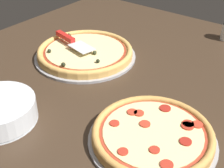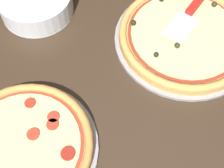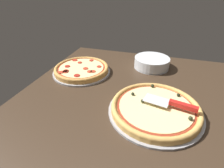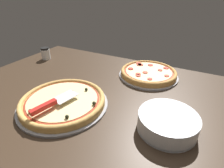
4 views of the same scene
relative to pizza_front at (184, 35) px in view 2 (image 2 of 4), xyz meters
The scene contains 7 objects.
ground_plane 10.04cm from the pizza_front, 91.90° to the left, with size 137.88×121.78×3.60cm, color #38281C.
pizza_pan_front 2.17cm from the pizza_front, 165.48° to the left, with size 41.59×41.59×1.00cm, color #939399.
pizza_front is the anchor object (origin of this frame).
pizza_pan_back 54.59cm from the pizza_front, 61.95° to the left, with size 36.08×36.08×1.00cm, color #939399.
pizza_back 54.54cm from the pizza_front, 61.98° to the left, with size 33.92×33.92×3.24cm.
serving_spatula 8.87cm from the pizza_front, 91.41° to the right, with size 8.99×22.84×2.00cm.
plate_stack 46.58cm from the pizza_front, ahead, with size 22.84×22.84×7.00cm.
Camera 2 is at (-3.53, 53.92, 74.04)cm, focal length 50.00 mm.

